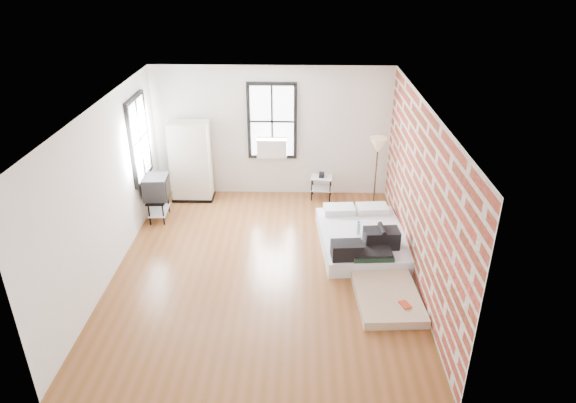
{
  "coord_description": "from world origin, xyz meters",
  "views": [
    {
      "loc": [
        0.59,
        -7.36,
        4.9
      ],
      "look_at": [
        0.4,
        0.3,
        1.1
      ],
      "focal_mm": 32.0,
      "sensor_mm": 36.0,
      "label": 1
    }
  ],
  "objects_px": {
    "mattress_main": "(363,238)",
    "tv_stand": "(157,189)",
    "side_table": "(321,182)",
    "floor_lamp": "(378,149)",
    "mattress_bare": "(381,280)",
    "wardrobe": "(191,162)"
  },
  "relations": [
    {
      "from": "mattress_bare",
      "to": "side_table",
      "type": "distance_m",
      "value": 3.37
    },
    {
      "from": "wardrobe",
      "to": "floor_lamp",
      "type": "height_order",
      "value": "wardrobe"
    },
    {
      "from": "wardrobe",
      "to": "floor_lamp",
      "type": "distance_m",
      "value": 3.89
    },
    {
      "from": "side_table",
      "to": "tv_stand",
      "type": "relative_size",
      "value": 0.65
    },
    {
      "from": "mattress_bare",
      "to": "tv_stand",
      "type": "xyz_separation_m",
      "value": [
        -4.13,
        2.22,
        0.54
      ]
    },
    {
      "from": "mattress_main",
      "to": "floor_lamp",
      "type": "relative_size",
      "value": 1.35
    },
    {
      "from": "mattress_bare",
      "to": "wardrobe",
      "type": "relative_size",
      "value": 1.09
    },
    {
      "from": "wardrobe",
      "to": "floor_lamp",
      "type": "relative_size",
      "value": 1.07
    },
    {
      "from": "mattress_main",
      "to": "wardrobe",
      "type": "bearing_deg",
      "value": 146.35
    },
    {
      "from": "mattress_main",
      "to": "side_table",
      "type": "relative_size",
      "value": 3.65
    },
    {
      "from": "floor_lamp",
      "to": "mattress_main",
      "type": "bearing_deg",
      "value": -104.63
    },
    {
      "from": "mattress_main",
      "to": "tv_stand",
      "type": "height_order",
      "value": "tv_stand"
    },
    {
      "from": "side_table",
      "to": "floor_lamp",
      "type": "height_order",
      "value": "floor_lamp"
    },
    {
      "from": "side_table",
      "to": "tv_stand",
      "type": "height_order",
      "value": "tv_stand"
    },
    {
      "from": "side_table",
      "to": "floor_lamp",
      "type": "distance_m",
      "value": 1.55
    },
    {
      "from": "mattress_bare",
      "to": "floor_lamp",
      "type": "bearing_deg",
      "value": 82.31
    },
    {
      "from": "mattress_main",
      "to": "tv_stand",
      "type": "distance_m",
      "value": 4.11
    },
    {
      "from": "wardrobe",
      "to": "floor_lamp",
      "type": "xyz_separation_m",
      "value": [
        3.82,
        -0.53,
        0.51
      ]
    },
    {
      "from": "mattress_bare",
      "to": "tv_stand",
      "type": "height_order",
      "value": "tv_stand"
    },
    {
      "from": "wardrobe",
      "to": "side_table",
      "type": "bearing_deg",
      "value": 1.73
    },
    {
      "from": "mattress_bare",
      "to": "tv_stand",
      "type": "relative_size",
      "value": 2.03
    },
    {
      "from": "mattress_main",
      "to": "mattress_bare",
      "type": "height_order",
      "value": "mattress_main"
    }
  ]
}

